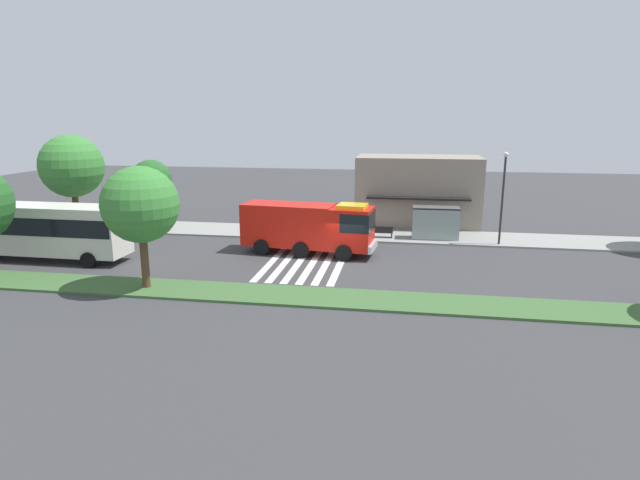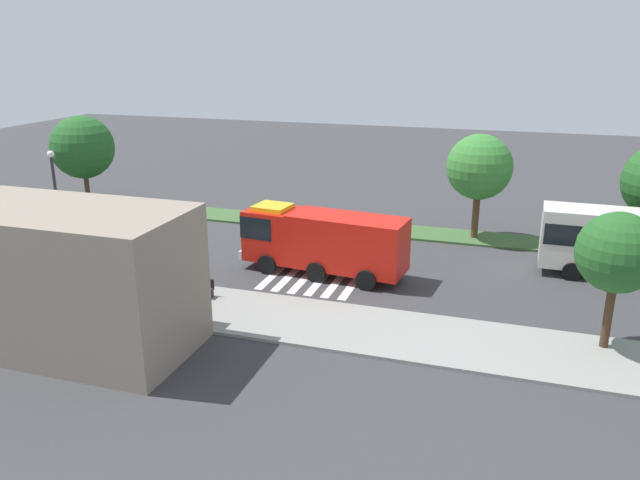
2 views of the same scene
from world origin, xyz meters
name	(u,v)px [view 1 (image 1 of 2)]	position (x,y,z in m)	size (l,w,h in m)	color
ground_plane	(344,262)	(0.00, 0.00, 0.00)	(120.00, 120.00, 0.00)	#38383A
sidewalk	(356,234)	(0.00, 8.04, 0.07)	(60.00, 4.76, 0.14)	gray
median_strip	(328,298)	(0.00, -7.15, 0.07)	(60.00, 3.00, 0.14)	#3D6033
crosswalk	(307,261)	(-2.45, 0.00, 0.01)	(4.95, 10.18, 0.01)	silver
fire_truck	(312,226)	(-2.47, 1.81, 2.00)	(9.42, 3.55, 3.60)	red
transit_bus	(42,228)	(-19.78, -2.54, 2.18)	(11.59, 2.96, 3.68)	silver
bus_stop_shelter	(436,217)	(6.16, 6.99, 1.89)	(3.50, 1.40, 2.46)	#4C4C51
bench_near_shelter	(382,232)	(2.16, 7.01, 0.59)	(1.60, 0.50, 0.90)	black
street_lamp	(503,191)	(10.74, 6.25, 4.07)	(0.36, 0.36, 6.72)	#2D2D30
storefront_building	(418,191)	(4.83, 13.02, 2.98)	(10.44, 6.02, 5.97)	gray
sidewalk_tree_far_west	(72,166)	(-23.48, 6.65, 5.28)	(5.15, 5.15, 7.73)	#513823
sidewalk_tree_west	(151,180)	(-16.54, 6.65, 4.25)	(3.27, 3.27, 5.77)	#47301E
median_tree_west	(140,205)	(-10.15, -7.15, 4.72)	(4.12, 4.12, 6.67)	#513823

